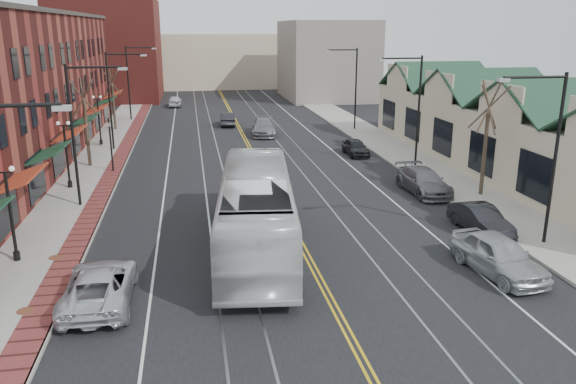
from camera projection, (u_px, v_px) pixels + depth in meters
name	position (u px, v px, depth m)	size (l,w,h in m)	color
ground	(346.00, 329.00, 19.40)	(160.00, 160.00, 0.00)	black
sidewalk_left	(83.00, 188.00, 36.31)	(4.00, 120.00, 0.15)	gray
sidewalk_right	(432.00, 172.00, 40.27)	(4.00, 120.00, 0.15)	gray
building_right	(513.00, 139.00, 40.63)	(8.00, 36.00, 4.60)	beige
backdrop_left	(110.00, 50.00, 80.96)	(14.00, 18.00, 14.00)	maroon
backdrop_mid	(216.00, 60.00, 98.48)	(22.00, 14.00, 9.00)	beige
backdrop_right	(326.00, 60.00, 81.77)	(12.00, 16.00, 11.00)	slate
streetlight_l_1	(80.00, 121.00, 31.29)	(3.33, 0.25, 8.00)	black
streetlight_l_2	(114.00, 91.00, 46.41)	(3.33, 0.25, 8.00)	black
streetlight_l_3	(132.00, 75.00, 61.54)	(3.33, 0.25, 8.00)	black
streetlight_r_0	(548.00, 142.00, 25.48)	(3.33, 0.25, 8.00)	black
streetlight_r_1	(413.00, 100.00, 40.61)	(3.33, 0.25, 8.00)	black
streetlight_r_2	(352.00, 80.00, 55.73)	(3.33, 0.25, 8.00)	black
lamppost_l_1	(11.00, 216.00, 24.23)	(0.84, 0.28, 4.27)	black
lamppost_l_2	(67.00, 156.00, 35.58)	(0.84, 0.28, 4.27)	black
lamppost_l_3	(99.00, 121.00, 48.81)	(0.84, 0.28, 4.27)	black
tree_left_near	(86.00, 121.00, 40.93)	(1.78, 1.37, 6.48)	#382B21
tree_left_far	(113.00, 98.00, 56.12)	(1.66, 1.28, 6.02)	#382B21
tree_right_mid	(486.00, 137.00, 33.64)	(1.90, 1.46, 6.93)	#382B21
manhole_mid	(25.00, 311.00, 20.35)	(0.60, 0.60, 0.02)	#592D19
manhole_far	(55.00, 257.00, 25.07)	(0.60, 0.60, 0.02)	#592D19
traffic_signal	(111.00, 141.00, 39.68)	(0.18, 0.15, 3.80)	black
transit_bus	(256.00, 211.00, 25.92)	(3.18, 13.61, 3.79)	silver
parked_suv	(100.00, 285.00, 21.04)	(2.43, 5.26, 1.46)	silver
parked_car_a	(498.00, 255.00, 23.57)	(1.98, 4.93, 1.68)	#ABAFB2
parked_car_b	(481.00, 219.00, 28.40)	(1.48, 4.24, 1.40)	black
parked_car_c	(424.00, 181.00, 35.21)	(2.13, 5.23, 1.52)	#5D5D64
parked_car_d	(356.00, 147.00, 45.72)	(1.56, 3.89, 1.32)	black
distant_car_left	(228.00, 119.00, 59.60)	(1.50, 4.29, 1.41)	black
distant_car_right	(264.00, 127.00, 54.23)	(2.23, 5.49, 1.59)	slate
distant_car_far	(175.00, 101.00, 73.98)	(1.74, 4.33, 1.47)	silver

